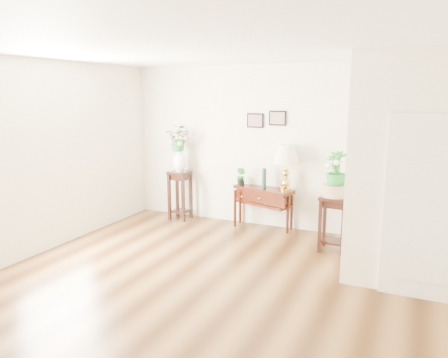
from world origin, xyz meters
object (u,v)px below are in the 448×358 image
Objects in this scene: plant_stand_b at (334,224)px; plant_stand_a at (180,195)px; console_table at (263,208)px; table_lamp at (286,169)px.

plant_stand_a is at bearing 169.78° from plant_stand_b.
console_table is at bearing 3.73° from plant_stand_a.
table_lamp is 1.30m from plant_stand_b.
plant_stand_a is 1.09× the size of plant_stand_b.
plant_stand_a is (-1.99, -0.10, -0.62)m from table_lamp.
plant_stand_b is at bearing -10.22° from plant_stand_a.
table_lamp reaches higher than plant_stand_b.
console_table is 1.19× the size of plant_stand_a.
plant_stand_a is (-1.59, -0.10, 0.09)m from console_table.
plant_stand_b is at bearing -34.00° from table_lamp.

